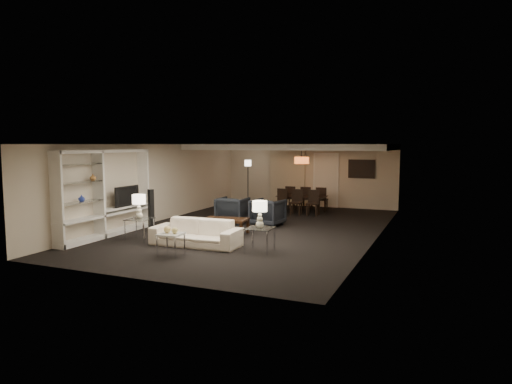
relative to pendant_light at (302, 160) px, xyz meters
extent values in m
plane|color=black|center=(-0.30, -3.50, -1.92)|extent=(11.00, 11.00, 0.00)
cube|color=silver|center=(-0.30, -3.50, 0.58)|extent=(7.00, 11.00, 0.02)
cube|color=beige|center=(-0.30, 2.00, -0.67)|extent=(7.00, 0.02, 2.50)
cube|color=beige|center=(-0.30, -9.00, -0.67)|extent=(7.00, 0.02, 2.50)
cube|color=beige|center=(-3.80, -3.50, -0.67)|extent=(0.02, 11.00, 2.50)
cube|color=beige|center=(3.20, -3.50, -0.67)|extent=(0.02, 11.00, 2.50)
cube|color=silver|center=(-0.30, 0.00, 0.48)|extent=(7.00, 4.00, 0.20)
cube|color=beige|center=(-1.20, 1.92, -0.72)|extent=(1.50, 0.12, 2.40)
cube|color=silver|center=(0.40, 1.97, -0.87)|extent=(0.90, 0.05, 2.10)
cube|color=#142D38|center=(1.80, 1.96, -0.37)|extent=(0.95, 0.04, 0.65)
cylinder|color=#D8591E|center=(0.00, 0.00, 0.00)|extent=(0.52, 0.52, 0.24)
imported|color=beige|center=(-0.79, -6.13, -1.60)|extent=(2.25, 0.93, 0.65)
imported|color=black|center=(-1.39, -2.83, -1.51)|extent=(0.91, 0.93, 0.83)
imported|color=black|center=(-0.19, -2.83, -1.51)|extent=(0.98, 1.00, 0.83)
sphere|color=#E9CC7B|center=(-0.89, -7.23, -1.33)|extent=(0.16, 0.16, 0.16)
sphere|color=#ECD97D|center=(-0.69, -7.23, -1.34)|extent=(0.14, 0.14, 0.14)
imported|color=black|center=(-3.58, -5.37, -0.89)|extent=(0.99, 0.13, 0.57)
imported|color=#273AA9|center=(-3.61, -6.97, -0.77)|extent=(0.16, 0.16, 0.17)
imported|color=#A97138|center=(-3.61, -6.55, -0.28)|extent=(0.16, 0.16, 0.17)
cube|color=black|center=(-2.95, -4.99, -1.31)|extent=(0.17, 0.17, 1.21)
imported|color=black|center=(-0.06, 0.24, -1.62)|extent=(1.75, 1.01, 0.60)
camera|label=1|loc=(4.90, -15.76, 0.58)|focal=32.00mm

